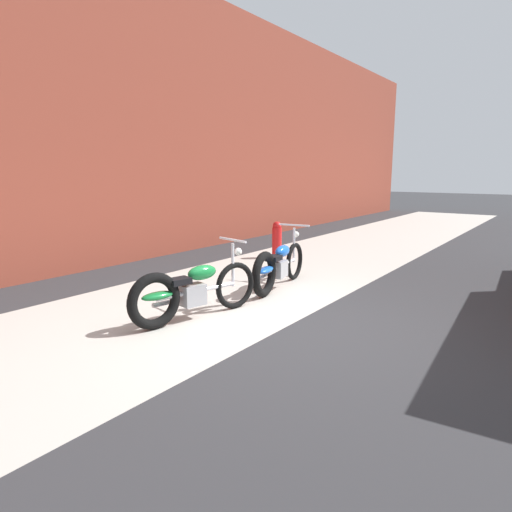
# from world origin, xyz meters

# --- Properties ---
(ground_plane) EXTENTS (80.00, 80.00, 0.00)m
(ground_plane) POSITION_xyz_m (0.00, 0.00, 0.00)
(ground_plane) COLOR #2D2D30
(sidewalk_slab) EXTENTS (36.00, 3.50, 0.01)m
(sidewalk_slab) POSITION_xyz_m (0.00, 1.75, 0.00)
(sidewalk_slab) COLOR #B2ADA3
(sidewalk_slab) RESTS_ON ground
(brick_building_wall) EXTENTS (36.00, 0.50, 6.22)m
(brick_building_wall) POSITION_xyz_m (0.00, 5.20, 3.11)
(brick_building_wall) COLOR brown
(brick_building_wall) RESTS_ON ground
(motorcycle_green) EXTENTS (1.98, 0.72, 1.03)m
(motorcycle_green) POSITION_xyz_m (-0.57, 1.20, 0.40)
(motorcycle_green) COLOR black
(motorcycle_green) RESTS_ON ground
(motorcycle_blue) EXTENTS (1.99, 0.62, 1.03)m
(motorcycle_blue) POSITION_xyz_m (1.44, 1.11, 0.40)
(motorcycle_blue) COLOR black
(motorcycle_blue) RESTS_ON ground
(fire_hydrant) EXTENTS (0.22, 0.22, 0.84)m
(fire_hydrant) POSITION_xyz_m (3.79, 2.64, 0.42)
(fire_hydrant) COLOR red
(fire_hydrant) RESTS_ON ground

